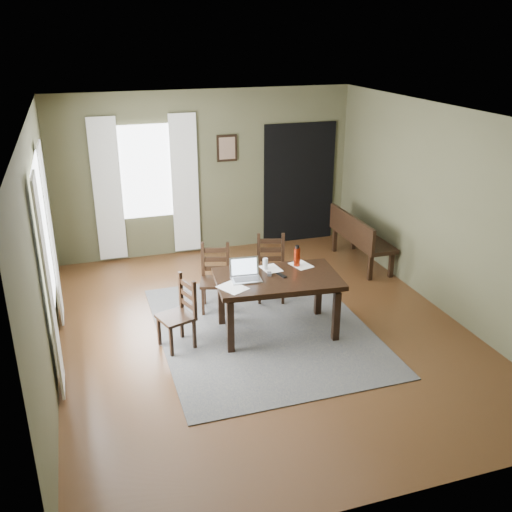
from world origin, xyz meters
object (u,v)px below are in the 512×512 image
object	(u,v)px
dining_table	(278,284)
chair_end	(179,314)
water_bottle	(297,257)
chair_back_left	(215,278)
laptop	(245,274)
chair_back_right	(271,268)
bench	(358,235)

from	to	relation	value
dining_table	chair_end	size ratio (longest dim) A/B	1.82
chair_end	water_bottle	world-z (taller)	water_bottle
chair_end	water_bottle	xyz separation A→B (m)	(1.58, 0.21, 0.46)
chair_back_left	water_bottle	bearing A→B (deg)	-17.42
chair_back_left	laptop	xyz separation A→B (m)	(0.19, -0.79, 0.38)
chair_end	chair_back_right	world-z (taller)	chair_back_right
chair_back_left	bench	bearing A→B (deg)	34.62
dining_table	water_bottle	xyz separation A→B (m)	(0.35, 0.25, 0.22)
laptop	chair_back_right	bearing A→B (deg)	59.47
chair_back_right	bench	bearing A→B (deg)	40.53
chair_back_left	chair_back_right	distance (m)	0.83
bench	laptop	distance (m)	2.91
chair_end	bench	bearing A→B (deg)	99.27
chair_back_left	laptop	distance (m)	0.90
dining_table	chair_end	world-z (taller)	chair_end
chair_end	chair_back_left	distance (m)	1.06
chair_back_left	laptop	world-z (taller)	laptop
chair_back_right	water_bottle	size ratio (longest dim) A/B	3.29
laptop	water_bottle	bearing A→B (deg)	18.51
chair_back_left	water_bottle	distance (m)	1.20
chair_back_right	bench	size ratio (longest dim) A/B	0.62
chair_back_left	laptop	bearing A→B (deg)	-60.32
dining_table	bench	distance (m)	2.64
dining_table	chair_back_right	bearing A→B (deg)	80.97
chair_back_right	chair_back_left	bearing A→B (deg)	-156.79
chair_end	laptop	world-z (taller)	laptop
chair_back_right	dining_table	bearing A→B (deg)	-87.44
bench	laptop	world-z (taller)	laptop
chair_back_right	laptop	bearing A→B (deg)	-108.81
chair_back_right	water_bottle	bearing A→B (deg)	-64.81
chair_back_right	water_bottle	distance (m)	0.84
chair_back_left	bench	distance (m)	2.71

